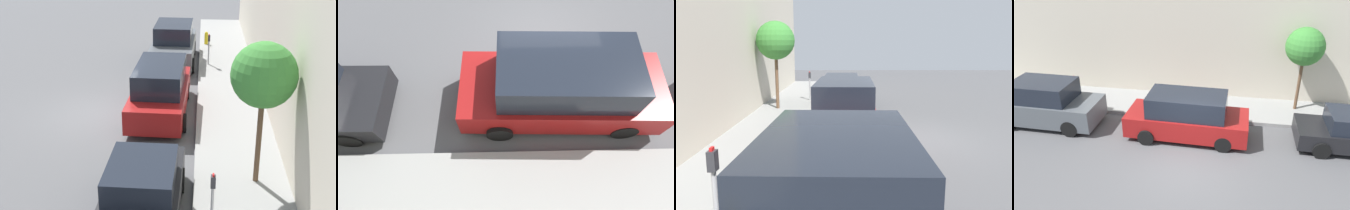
# 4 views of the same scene
# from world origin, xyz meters

# --- Properties ---
(ground_plane) EXTENTS (60.00, 60.00, 0.00)m
(ground_plane) POSITION_xyz_m (0.00, 0.00, 0.00)
(ground_plane) COLOR #515154
(sidewalk) EXTENTS (2.58, 32.00, 0.15)m
(sidewalk) POSITION_xyz_m (4.79, 0.00, 0.07)
(sidewalk) COLOR gray
(sidewalk) RESTS_ON ground_plane
(parked_sedan_nearest) EXTENTS (1.92, 4.52, 1.54)m
(parked_sedan_nearest) POSITION_xyz_m (2.30, -6.30, 0.72)
(parked_sedan_nearest) COLOR black
(parked_sedan_nearest) RESTS_ON ground_plane
(parked_minivan_second) EXTENTS (2.04, 4.95, 1.90)m
(parked_minivan_second) POSITION_xyz_m (2.16, 0.23, 0.92)
(parked_minivan_second) COLOR maroon
(parked_minivan_second) RESTS_ON ground_plane
(parking_meter_near) EXTENTS (0.11, 0.15, 1.50)m
(parking_meter_near) POSITION_xyz_m (3.95, -6.76, 1.07)
(parking_meter_near) COLOR #ADADB2
(parking_meter_near) RESTS_ON sidewalk
(parking_meter_far) EXTENTS (0.11, 0.15, 1.47)m
(parking_meter_far) POSITION_xyz_m (3.95, 5.93, 1.05)
(parking_meter_far) COLOR #ADADB2
(parking_meter_far) RESTS_ON sidewalk
(street_tree) EXTENTS (1.68, 1.68, 3.87)m
(street_tree) POSITION_xyz_m (5.18, -4.49, 3.16)
(street_tree) COLOR brown
(street_tree) RESTS_ON sidewalk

